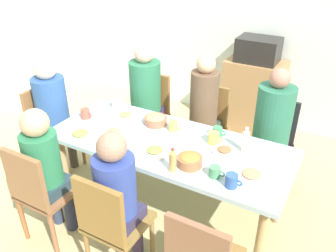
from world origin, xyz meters
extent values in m
plane|color=tan|center=(0.00, 0.00, 0.00)|extent=(7.01, 7.01, 0.00)
cube|color=silver|center=(0.00, 2.16, 1.30)|extent=(6.08, 0.12, 2.60)
cube|color=#ACCACD|center=(0.00, 0.00, 0.70)|extent=(2.04, 0.84, 0.04)
cylinder|color=tan|center=(-0.92, -0.32, 0.34)|extent=(0.07, 0.07, 0.68)
cylinder|color=tan|center=(0.92, -0.32, 0.34)|extent=(0.07, 0.07, 0.68)
cylinder|color=tan|center=(-0.92, 0.32, 0.34)|extent=(0.07, 0.07, 0.68)
cylinder|color=tan|center=(0.92, 0.32, 0.34)|extent=(0.07, 0.07, 0.68)
cube|color=brown|center=(-0.68, 0.72, 0.44)|extent=(0.40, 0.40, 0.04)
cylinder|color=olive|center=(-0.51, 0.89, 0.21)|extent=(0.04, 0.04, 0.43)
cylinder|color=#93602E|center=(-0.85, 0.89, 0.21)|extent=(0.04, 0.04, 0.43)
cylinder|color=brown|center=(-0.51, 0.55, 0.21)|extent=(0.04, 0.04, 0.43)
cylinder|color=olive|center=(-0.85, 0.55, 0.21)|extent=(0.04, 0.04, 0.43)
cube|color=#905D31|center=(-0.68, 0.90, 0.68)|extent=(0.38, 0.04, 0.45)
cylinder|color=#273443|center=(-0.60, 0.62, 0.23)|extent=(0.09, 0.09, 0.45)
cylinder|color=#243542|center=(-0.76, 0.62, 0.23)|extent=(0.09, 0.09, 0.45)
cube|color=#302948|center=(-0.68, 0.72, 0.50)|extent=(0.30, 0.30, 0.10)
cylinder|color=#2A724D|center=(-0.68, 0.72, 0.82)|extent=(0.33, 0.33, 0.54)
sphere|color=beige|center=(-0.68, 0.72, 1.18)|extent=(0.20, 0.20, 0.20)
cube|color=olive|center=(0.00, 0.72, 0.44)|extent=(0.40, 0.40, 0.04)
cylinder|color=#925C3E|center=(0.17, 0.89, 0.21)|extent=(0.04, 0.04, 0.43)
cylinder|color=brown|center=(-0.17, 0.89, 0.21)|extent=(0.04, 0.04, 0.43)
cylinder|color=#915836|center=(0.17, 0.55, 0.21)|extent=(0.04, 0.04, 0.43)
cylinder|color=olive|center=(-0.17, 0.55, 0.21)|extent=(0.04, 0.04, 0.43)
cube|color=brown|center=(0.00, 0.90, 0.68)|extent=(0.38, 0.04, 0.45)
cylinder|color=#374345|center=(0.08, 0.62, 0.23)|extent=(0.09, 0.09, 0.45)
cylinder|color=#3A383B|center=(-0.08, 0.62, 0.23)|extent=(0.09, 0.09, 0.45)
cube|color=#37463D|center=(0.00, 0.72, 0.50)|extent=(0.30, 0.30, 0.10)
cylinder|color=brown|center=(0.00, 0.72, 0.82)|extent=(0.28, 0.28, 0.55)
sphere|color=tan|center=(0.00, 0.72, 1.18)|extent=(0.18, 0.18, 0.18)
cube|color=black|center=(0.68, 0.72, 0.44)|extent=(0.40, 0.40, 0.04)
cylinder|color=black|center=(0.85, 0.89, 0.21)|extent=(0.04, 0.04, 0.43)
cylinder|color=black|center=(0.51, 0.89, 0.21)|extent=(0.04, 0.04, 0.43)
cylinder|color=black|center=(0.85, 0.55, 0.21)|extent=(0.04, 0.04, 0.43)
cylinder|color=black|center=(0.51, 0.55, 0.21)|extent=(0.04, 0.04, 0.43)
cube|color=black|center=(0.68, 0.90, 0.68)|extent=(0.38, 0.04, 0.45)
cylinder|color=brown|center=(0.76, 0.62, 0.23)|extent=(0.09, 0.09, 0.45)
cylinder|color=brown|center=(0.60, 0.62, 0.23)|extent=(0.09, 0.09, 0.45)
cube|color=brown|center=(0.68, 0.72, 0.50)|extent=(0.30, 0.30, 0.10)
cylinder|color=#296A4E|center=(0.68, 0.72, 0.82)|extent=(0.33, 0.33, 0.54)
sphere|color=#AA725D|center=(0.68, 0.72, 1.17)|extent=(0.18, 0.18, 0.18)
cube|color=olive|center=(-1.32, 0.00, 0.44)|extent=(0.40, 0.40, 0.04)
cylinder|color=olive|center=(-1.49, 0.17, 0.21)|extent=(0.04, 0.04, 0.43)
cylinder|color=brown|center=(-1.49, -0.17, 0.21)|extent=(0.04, 0.04, 0.43)
cylinder|color=olive|center=(-1.15, 0.17, 0.21)|extent=(0.04, 0.04, 0.43)
cylinder|color=brown|center=(-1.15, -0.17, 0.21)|extent=(0.04, 0.04, 0.43)
cube|color=#946238|center=(-1.50, 0.00, 0.68)|extent=(0.04, 0.38, 0.45)
cylinder|color=brown|center=(-1.22, 0.08, 0.23)|extent=(0.09, 0.09, 0.45)
cylinder|color=#524546|center=(-1.22, -0.08, 0.23)|extent=(0.09, 0.09, 0.45)
cube|color=#514D45|center=(-1.32, 0.00, 0.50)|extent=(0.30, 0.30, 0.10)
cylinder|color=#2E5599|center=(-1.32, 0.00, 0.79)|extent=(0.32, 0.32, 0.48)
sphere|color=beige|center=(-1.32, 0.00, 1.13)|extent=(0.21, 0.21, 0.21)
cube|color=olive|center=(0.00, -0.72, 0.44)|extent=(0.40, 0.40, 0.04)
cylinder|color=brown|center=(-0.17, -0.89, 0.21)|extent=(0.04, 0.04, 0.43)
cylinder|color=brown|center=(-0.17, -0.55, 0.21)|extent=(0.04, 0.04, 0.43)
cylinder|color=olive|center=(0.17, -0.55, 0.21)|extent=(0.04, 0.04, 0.43)
cube|color=olive|center=(0.00, -0.90, 0.68)|extent=(0.38, 0.04, 0.45)
cylinder|color=#353A47|center=(-0.08, -0.62, 0.23)|extent=(0.09, 0.09, 0.45)
cylinder|color=#352A48|center=(0.08, -0.62, 0.23)|extent=(0.09, 0.09, 0.45)
cube|color=#302D4A|center=(0.00, -0.72, 0.50)|extent=(0.30, 0.30, 0.10)
cylinder|color=#2F4395|center=(0.00, -0.72, 0.77)|extent=(0.28, 0.28, 0.44)
sphere|color=#9D7961|center=(0.00, -0.72, 1.07)|extent=(0.20, 0.20, 0.20)
cube|color=brown|center=(-0.68, -0.72, 0.44)|extent=(0.40, 0.40, 0.04)
cylinder|color=#955830|center=(-0.85, -0.89, 0.21)|extent=(0.04, 0.04, 0.43)
cylinder|color=#905C3D|center=(-0.51, -0.89, 0.21)|extent=(0.04, 0.04, 0.43)
cylinder|color=olive|center=(-0.85, -0.55, 0.21)|extent=(0.04, 0.04, 0.43)
cylinder|color=brown|center=(-0.51, -0.55, 0.21)|extent=(0.04, 0.04, 0.43)
cube|color=#90633E|center=(-0.68, -0.90, 0.68)|extent=(0.38, 0.04, 0.45)
cylinder|color=#2D374F|center=(-0.76, -0.62, 0.23)|extent=(0.09, 0.09, 0.45)
cylinder|color=#292F45|center=(-0.60, -0.62, 0.23)|extent=(0.09, 0.09, 0.45)
cube|color=#273D45|center=(-0.68, -0.72, 0.50)|extent=(0.30, 0.30, 0.10)
cylinder|color=#2A784D|center=(-0.68, -0.72, 0.76)|extent=(0.27, 0.27, 0.42)
sphere|color=tan|center=(-0.68, -0.72, 1.06)|extent=(0.21, 0.21, 0.21)
cylinder|color=silver|center=(-0.56, 0.19, 0.73)|extent=(0.20, 0.20, 0.01)
ellipsoid|color=tan|center=(-0.56, 0.19, 0.75)|extent=(0.11, 0.11, 0.02)
cylinder|color=silver|center=(-0.48, -0.11, 0.73)|extent=(0.21, 0.21, 0.01)
ellipsoid|color=tan|center=(-0.48, -0.11, 0.75)|extent=(0.11, 0.11, 0.02)
cylinder|color=silver|center=(0.47, 0.08, 0.73)|extent=(0.20, 0.20, 0.01)
ellipsoid|color=#A4623E|center=(0.47, 0.08, 0.75)|extent=(0.11, 0.11, 0.02)
cylinder|color=silver|center=(-0.70, -0.28, 0.73)|extent=(0.25, 0.25, 0.01)
ellipsoid|color=olive|center=(-0.70, -0.28, 0.75)|extent=(0.14, 0.14, 0.02)
cylinder|color=silver|center=(0.75, -0.12, 0.73)|extent=(0.25, 0.25, 0.01)
ellipsoid|color=tan|center=(0.75, -0.12, 0.75)|extent=(0.14, 0.14, 0.02)
cylinder|color=silver|center=(-0.01, -0.19, 0.73)|extent=(0.24, 0.24, 0.01)
ellipsoid|color=#78A046|center=(-0.01, -0.19, 0.75)|extent=(0.13, 0.13, 0.02)
cylinder|color=#995E46|center=(-0.25, 0.22, 0.76)|extent=(0.21, 0.21, 0.07)
ellipsoid|color=tan|center=(-0.25, 0.22, 0.79)|extent=(0.17, 0.17, 0.04)
cylinder|color=#9A613D|center=(0.30, -0.21, 0.76)|extent=(0.19, 0.19, 0.07)
ellipsoid|color=#B27738|center=(0.30, -0.21, 0.79)|extent=(0.15, 0.15, 0.04)
cylinder|color=#4D905F|center=(0.52, -0.25, 0.76)|extent=(0.08, 0.08, 0.08)
torus|color=#4A8356|center=(0.57, -0.25, 0.76)|extent=(0.05, 0.01, 0.05)
cylinder|color=#C35343|center=(-0.88, -0.01, 0.77)|extent=(0.08, 0.08, 0.10)
torus|color=#CE5446|center=(-0.82, -0.01, 0.77)|extent=(0.05, 0.01, 0.05)
cylinder|color=#31579E|center=(0.66, -0.30, 0.77)|extent=(0.09, 0.09, 0.10)
torus|color=#2D61A1|center=(0.71, -0.30, 0.77)|extent=(0.05, 0.01, 0.05)
cylinder|color=#E8C953|center=(-0.05, 0.18, 0.77)|extent=(0.07, 0.07, 0.10)
torus|color=gold|center=(0.00, 0.18, 0.77)|extent=(0.05, 0.01, 0.05)
cylinder|color=white|center=(-0.77, 0.32, 0.76)|extent=(0.09, 0.09, 0.08)
torus|color=white|center=(-0.71, 0.32, 0.76)|extent=(0.05, 0.01, 0.05)
cylinder|color=#E4CB52|center=(0.34, 0.16, 0.77)|extent=(0.09, 0.09, 0.10)
torus|color=yellow|center=(0.39, 0.16, 0.77)|extent=(0.05, 0.01, 0.05)
cylinder|color=#3E8C5A|center=(0.32, 0.28, 0.77)|extent=(0.08, 0.08, 0.09)
torus|color=#3E9062|center=(0.37, 0.28, 0.77)|extent=(0.05, 0.01, 0.05)
cylinder|color=tan|center=(0.22, -0.33, 0.80)|extent=(0.05, 0.05, 0.15)
cone|color=gold|center=(0.22, -0.33, 0.89)|extent=(0.05, 0.05, 0.03)
cylinder|color=red|center=(0.22, -0.33, 0.91)|extent=(0.03, 0.03, 0.01)
cylinder|color=silver|center=(0.60, 0.17, 0.81)|extent=(0.06, 0.06, 0.17)
cone|color=silver|center=(0.60, 0.17, 0.91)|extent=(0.05, 0.05, 0.03)
cylinder|color=white|center=(0.60, 0.17, 0.93)|extent=(0.03, 0.03, 0.01)
cube|color=#A77C4F|center=(0.18, 1.86, 0.45)|extent=(0.70, 0.44, 0.90)
cube|color=black|center=(0.18, 1.86, 1.04)|extent=(0.48, 0.36, 0.28)
camera|label=1|loc=(1.20, -2.15, 2.25)|focal=37.26mm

